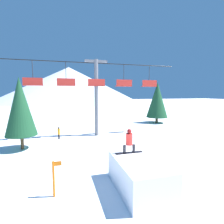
% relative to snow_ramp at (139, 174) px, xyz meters
% --- Properties ---
extents(ground_plane, '(220.00, 220.00, 0.00)m').
position_rel_snow_ramp_xyz_m(ground_plane, '(0.09, 0.60, -0.73)').
color(ground_plane, white).
extents(mountain_ridge, '(72.59, 72.59, 17.88)m').
position_rel_snow_ramp_xyz_m(mountain_ridge, '(0.09, 88.00, 8.21)').
color(mountain_ridge, silver).
rests_on(mountain_ridge, ground_plane).
extents(snow_ramp, '(2.14, 3.59, 1.45)m').
position_rel_snow_ramp_xyz_m(snow_ramp, '(0.00, 0.00, 0.00)').
color(snow_ramp, white).
rests_on(snow_ramp, ground_plane).
extents(snowboarder, '(1.53, 0.35, 1.31)m').
position_rel_snow_ramp_xyz_m(snowboarder, '(-0.12, 1.04, 1.37)').
color(snowboarder, black).
rests_on(snowboarder, snow_ramp).
extents(chairlift, '(18.22, 0.44, 8.15)m').
position_rel_snow_ramp_xyz_m(chairlift, '(0.06, 11.08, 4.28)').
color(chairlift, slate).
rests_on(chairlift, ground_plane).
extents(pine_tree_near, '(2.47, 2.47, 5.92)m').
position_rel_snow_ramp_xyz_m(pine_tree_near, '(-6.77, 8.18, 2.81)').
color(pine_tree_near, '#4C3823').
rests_on(pine_tree_near, ground_plane).
extents(pine_tree_far, '(3.23, 3.23, 6.24)m').
position_rel_snow_ramp_xyz_m(pine_tree_far, '(10.61, 16.61, 2.82)').
color(pine_tree_far, '#4C3823').
rests_on(pine_tree_far, ground_plane).
extents(trail_marker, '(0.41, 0.10, 1.65)m').
position_rel_snow_ramp_xyz_m(trail_marker, '(-3.93, 0.44, 0.15)').
color(trail_marker, orange).
rests_on(trail_marker, ground_plane).
extents(distant_skier, '(0.24, 0.24, 1.23)m').
position_rel_snow_ramp_xyz_m(distant_skier, '(-3.91, 10.67, -0.06)').
color(distant_skier, black).
rests_on(distant_skier, ground_plane).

